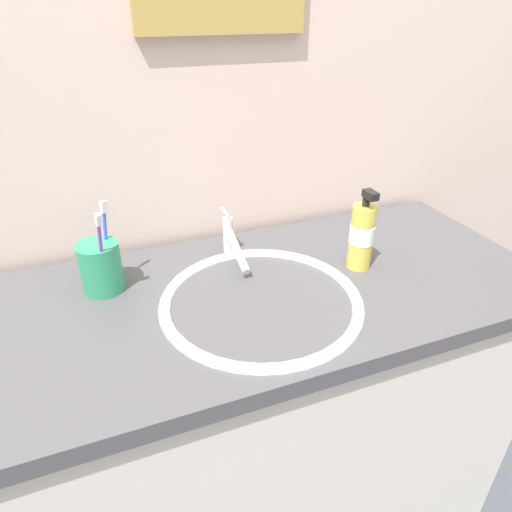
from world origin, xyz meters
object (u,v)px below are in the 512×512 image
object	(u,v)px
toothbrush_purple	(101,249)
toothbrush_blue	(106,238)
faucet	(232,241)
toothbrush_cup	(101,267)
soap_dispenser	(362,235)

from	to	relation	value
toothbrush_purple	toothbrush_blue	size ratio (longest dim) A/B	1.03
faucet	toothbrush_cup	bearing A→B (deg)	-174.96
toothbrush_cup	toothbrush_blue	bearing A→B (deg)	40.72
soap_dispenser	toothbrush_blue	bearing A→B (deg)	166.21
faucet	toothbrush_cup	distance (m)	0.29
toothbrush_purple	soap_dispenser	size ratio (longest dim) A/B	1.00
toothbrush_purple	toothbrush_blue	bearing A→B (deg)	76.21
toothbrush_blue	toothbrush_purple	bearing A→B (deg)	-103.79
faucet	toothbrush_purple	size ratio (longest dim) A/B	0.91
toothbrush_cup	soap_dispenser	bearing A→B (deg)	-11.62
toothbrush_cup	toothbrush_purple	size ratio (longest dim) A/B	0.57
toothbrush_blue	soap_dispenser	distance (m)	0.54
toothbrush_cup	toothbrush_blue	distance (m)	0.06
faucet	toothbrush_blue	bearing A→B (deg)	-178.16
toothbrush_purple	toothbrush_blue	distance (m)	0.05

